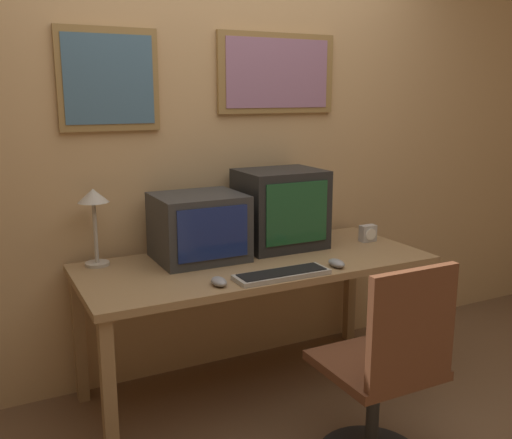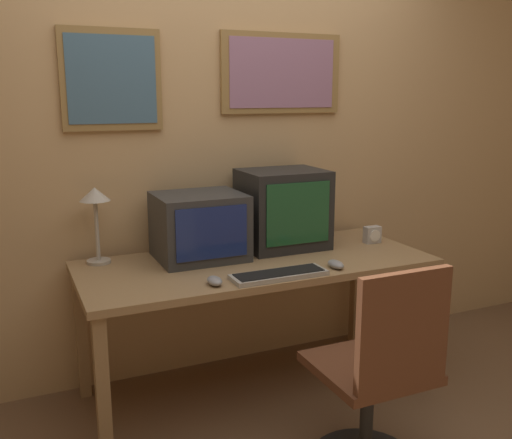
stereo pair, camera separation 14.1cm
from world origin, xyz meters
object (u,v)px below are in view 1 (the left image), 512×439
(monitor_right, at_px, (280,209))
(keyboard_main, at_px, (282,274))
(mouse_far_corner, at_px, (219,282))
(office_chair, at_px, (384,382))
(mouse_near_keyboard, at_px, (336,263))
(desk_lamp, at_px, (94,207))
(monitor_left, at_px, (199,227))
(desk_clock, at_px, (368,233))

(monitor_right, relative_size, keyboard_main, 0.97)
(mouse_far_corner, xyz_separation_m, office_chair, (0.50, -0.55, -0.35))
(office_chair, bearing_deg, monitor_right, 86.11)
(mouse_near_keyboard, distance_m, office_chair, 0.66)
(mouse_near_keyboard, distance_m, desk_lamp, 1.22)
(mouse_far_corner, height_order, office_chair, office_chair)
(monitor_right, relative_size, mouse_far_corner, 4.29)
(mouse_near_keyboard, xyz_separation_m, office_chair, (-0.13, -0.54, -0.35))
(keyboard_main, xyz_separation_m, desk_lamp, (-0.73, 0.57, 0.29))
(mouse_far_corner, bearing_deg, keyboard_main, -3.42)
(office_chair, bearing_deg, mouse_far_corner, 132.40)
(office_chair, bearing_deg, monitor_left, 113.23)
(keyboard_main, distance_m, mouse_near_keyboard, 0.32)
(keyboard_main, bearing_deg, mouse_far_corner, 176.58)
(keyboard_main, relative_size, office_chair, 0.49)
(desk_clock, bearing_deg, office_chair, -123.32)
(mouse_near_keyboard, bearing_deg, monitor_right, 97.13)
(mouse_near_keyboard, relative_size, desk_lamp, 0.29)
(mouse_near_keyboard, bearing_deg, office_chair, -103.14)
(monitor_left, distance_m, office_chair, 1.18)
(mouse_near_keyboard, height_order, desk_clock, desk_clock)
(monitor_left, bearing_deg, desk_lamp, 166.28)
(monitor_right, height_order, mouse_far_corner, monitor_right)
(monitor_left, bearing_deg, desk_clock, -6.24)
(mouse_far_corner, bearing_deg, monitor_right, 39.01)
(mouse_far_corner, relative_size, desk_lamp, 0.27)
(monitor_left, bearing_deg, monitor_right, 2.95)
(mouse_near_keyboard, height_order, desk_lamp, desk_lamp)
(monitor_left, xyz_separation_m, mouse_far_corner, (-0.08, -0.44, -0.15))
(desk_clock, relative_size, office_chair, 0.10)
(keyboard_main, distance_m, office_chair, 0.66)
(monitor_left, bearing_deg, office_chair, -66.77)
(mouse_near_keyboard, bearing_deg, keyboard_main, -177.48)
(keyboard_main, bearing_deg, desk_clock, 24.31)
(keyboard_main, distance_m, desk_lamp, 0.97)
(monitor_left, height_order, monitor_right, monitor_right)
(mouse_near_keyboard, xyz_separation_m, desk_clock, (0.45, 0.33, 0.03))
(monitor_right, bearing_deg, desk_clock, -14.86)
(desk_clock, height_order, office_chair, office_chair)
(mouse_far_corner, height_order, desk_clock, desk_clock)
(monitor_right, relative_size, office_chair, 0.48)
(monitor_left, relative_size, mouse_far_corner, 4.25)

